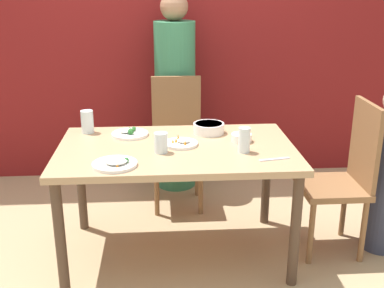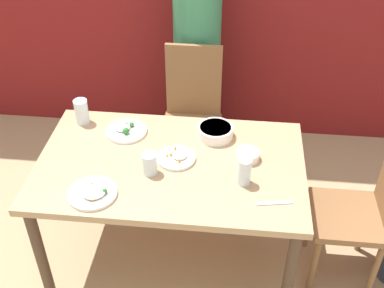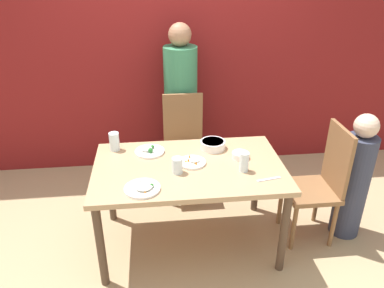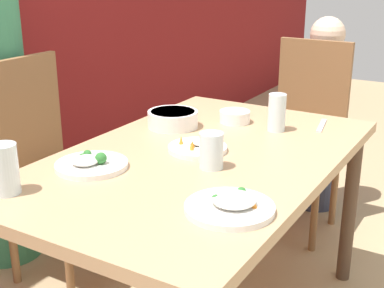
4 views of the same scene
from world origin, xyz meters
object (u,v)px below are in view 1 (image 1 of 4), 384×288
object	(u,v)px
plate_rice_adult	(115,163)
glass_water_tall	(244,140)
chair_child_spot	(345,175)
person_adult	(175,101)
bowl_curry	(209,128)
chair_adult_spot	(177,139)

from	to	relation	value
plate_rice_adult	glass_water_tall	world-z (taller)	glass_water_tall
chair_child_spot	person_adult	xyz separation A→B (m)	(-1.03, 1.12, 0.22)
person_adult	bowl_curry	bearing A→B (deg)	-77.54
chair_adult_spot	glass_water_tall	distance (m)	1.02
chair_adult_spot	bowl_curry	size ratio (longest dim) A/B	4.89
bowl_curry	plate_rice_adult	distance (m)	0.79
chair_child_spot	person_adult	distance (m)	1.54
chair_adult_spot	glass_water_tall	bearing A→B (deg)	-68.46
chair_adult_spot	glass_water_tall	size ratio (longest dim) A/B	6.69
person_adult	plate_rice_adult	distance (m)	1.45
chair_adult_spot	plate_rice_adult	size ratio (longest dim) A/B	4.04
chair_child_spot	bowl_curry	distance (m)	0.91
chair_adult_spot	plate_rice_adult	distance (m)	1.16
person_adult	plate_rice_adult	bearing A→B (deg)	-104.92
chair_adult_spot	chair_child_spot	world-z (taller)	same
person_adult	bowl_curry	distance (m)	0.88
chair_adult_spot	plate_rice_adult	bearing A→B (deg)	-109.18
chair_child_spot	glass_water_tall	xyz separation A→B (m)	(-0.67, -0.11, 0.28)
person_adult	glass_water_tall	size ratio (longest dim) A/B	10.81
person_adult	glass_water_tall	xyz separation A→B (m)	(0.36, -1.23, 0.07)
chair_adult_spot	glass_water_tall	world-z (taller)	chair_adult_spot
person_adult	bowl_curry	size ratio (longest dim) A/B	7.90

